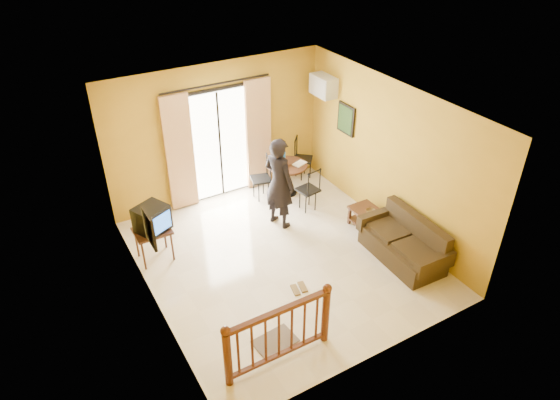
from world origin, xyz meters
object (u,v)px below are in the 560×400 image
television (152,219)px  standing_person (279,183)px  dining_table (288,171)px  coffee_table (371,219)px  sofa (405,244)px

television → standing_person: 2.37m
dining_table → coffee_table: size_ratio=0.93×
dining_table → standing_person: size_ratio=0.45×
dining_table → sofa: sofa is taller
dining_table → standing_person: standing_person is taller
sofa → standing_person: 2.48m
television → dining_table: bearing=-11.8°
sofa → television: bearing=152.1°
dining_table → sofa: bearing=-77.2°
television → standing_person: bearing=-28.8°
television → sofa: bearing=-55.0°
television → sofa: television is taller
sofa → dining_table: bearing=104.9°
coffee_table → television: bearing=161.7°
television → sofa: size_ratio=0.39×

